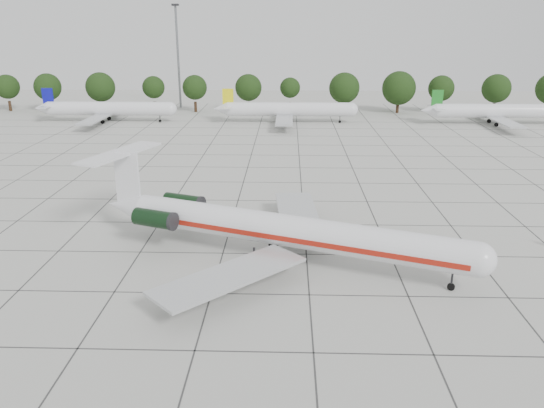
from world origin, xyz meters
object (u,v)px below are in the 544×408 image
at_px(main_airliner, 270,228).
at_px(bg_airliner_c, 288,110).
at_px(bg_airliner_b, 108,109).
at_px(floodlight_mast, 178,51).
at_px(bg_airliner_d, 498,111).

relative_size(main_airliner, bg_airliner_c, 1.29).
height_order(bg_airliner_b, bg_airliner_c, same).
bearing_deg(bg_airliner_b, floodlight_mast, 61.44).
bearing_deg(bg_airliner_b, main_airliner, -61.76).
distance_m(main_airliner, bg_airliner_d, 84.84).
distance_m(main_airliner, bg_airliner_c, 71.62).
bearing_deg(bg_airliner_d, main_airliner, -123.51).
bearing_deg(floodlight_mast, bg_airliner_c, -37.36).
bearing_deg(main_airliner, bg_airliner_d, 77.24).
bearing_deg(bg_airliner_d, floodlight_mast, 163.07).
xyz_separation_m(main_airliner, bg_airliner_c, (1.58, 71.61, -0.21)).
relative_size(bg_airliner_d, floodlight_mast, 1.11).
xyz_separation_m(bg_airliner_c, floodlight_mast, (-28.12, 21.47, 11.37)).
relative_size(bg_airliner_b, floodlight_mast, 1.11).
relative_size(main_airliner, bg_airliner_b, 1.29).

